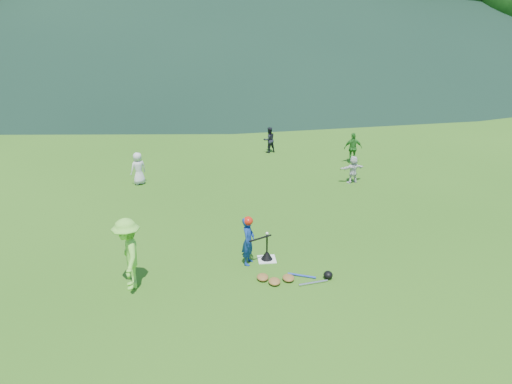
{
  "coord_description": "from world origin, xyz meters",
  "views": [
    {
      "loc": [
        -1.52,
        -11.16,
        6.14
      ],
      "look_at": [
        0.0,
        2.5,
        0.9
      ],
      "focal_mm": 35.0,
      "sensor_mm": 36.0,
      "label": 1
    }
  ],
  "objects_px": {
    "adult_coach": "(128,254)",
    "fielder_d": "(353,169)",
    "fielder_c": "(353,148)",
    "batter_child": "(248,241)",
    "batting_tee": "(267,255)",
    "equipment_pile": "(289,278)",
    "fielder_b": "(269,140)",
    "home_plate": "(267,259)",
    "fielder_a": "(138,168)"
  },
  "relations": [
    {
      "from": "adult_coach",
      "to": "fielder_d",
      "type": "bearing_deg",
      "value": 121.83
    },
    {
      "from": "adult_coach",
      "to": "fielder_c",
      "type": "xyz_separation_m",
      "value": [
        7.81,
        8.67,
        -0.22
      ]
    },
    {
      "from": "batter_child",
      "to": "batting_tee",
      "type": "distance_m",
      "value": 0.7
    },
    {
      "from": "fielder_d",
      "to": "equipment_pile",
      "type": "bearing_deg",
      "value": 48.65
    },
    {
      "from": "batter_child",
      "to": "adult_coach",
      "type": "height_order",
      "value": "adult_coach"
    },
    {
      "from": "equipment_pile",
      "to": "fielder_d",
      "type": "bearing_deg",
      "value": 61.86
    },
    {
      "from": "fielder_b",
      "to": "batting_tee",
      "type": "xyz_separation_m",
      "value": [
        -1.36,
        -9.64,
        -0.43
      ]
    },
    {
      "from": "home_plate",
      "to": "batter_child",
      "type": "bearing_deg",
      "value": -164.78
    },
    {
      "from": "batter_child",
      "to": "fielder_c",
      "type": "distance_m",
      "value": 9.33
    },
    {
      "from": "home_plate",
      "to": "fielder_d",
      "type": "relative_size",
      "value": 0.45
    },
    {
      "from": "adult_coach",
      "to": "fielder_a",
      "type": "distance_m",
      "value": 7.09
    },
    {
      "from": "fielder_a",
      "to": "equipment_pile",
      "type": "bearing_deg",
      "value": 86.88
    },
    {
      "from": "batter_child",
      "to": "fielder_c",
      "type": "bearing_deg",
      "value": -9.73
    },
    {
      "from": "adult_coach",
      "to": "home_plate",
      "type": "bearing_deg",
      "value": 96.02
    },
    {
      "from": "home_plate",
      "to": "equipment_pile",
      "type": "distance_m",
      "value": 1.14
    },
    {
      "from": "batting_tee",
      "to": "equipment_pile",
      "type": "relative_size",
      "value": 0.38
    },
    {
      "from": "fielder_a",
      "to": "fielder_b",
      "type": "xyz_separation_m",
      "value": [
        5.2,
        3.5,
        -0.03
      ]
    },
    {
      "from": "fielder_d",
      "to": "equipment_pile",
      "type": "xyz_separation_m",
      "value": [
        -3.47,
        -6.49,
        -0.44
      ]
    },
    {
      "from": "batter_child",
      "to": "fielder_a",
      "type": "distance_m",
      "value": 7.1
    },
    {
      "from": "batter_child",
      "to": "fielder_c",
      "type": "height_order",
      "value": "fielder_c"
    },
    {
      "from": "equipment_pile",
      "to": "batting_tee",
      "type": "bearing_deg",
      "value": 109.32
    },
    {
      "from": "batting_tee",
      "to": "equipment_pile",
      "type": "xyz_separation_m",
      "value": [
        0.38,
        -1.07,
        -0.06
      ]
    },
    {
      "from": "fielder_c",
      "to": "equipment_pile",
      "type": "height_order",
      "value": "fielder_c"
    },
    {
      "from": "fielder_a",
      "to": "fielder_b",
      "type": "height_order",
      "value": "fielder_a"
    },
    {
      "from": "batter_child",
      "to": "adult_coach",
      "type": "xyz_separation_m",
      "value": [
        -2.79,
        -0.8,
        0.22
      ]
    },
    {
      "from": "adult_coach",
      "to": "fielder_b",
      "type": "relative_size",
      "value": 1.52
    },
    {
      "from": "fielder_c",
      "to": "fielder_d",
      "type": "relative_size",
      "value": 1.24
    },
    {
      "from": "fielder_c",
      "to": "batter_child",
      "type": "bearing_deg",
      "value": 60.65
    },
    {
      "from": "fielder_d",
      "to": "batting_tee",
      "type": "distance_m",
      "value": 6.66
    },
    {
      "from": "batter_child",
      "to": "batting_tee",
      "type": "height_order",
      "value": "batter_child"
    },
    {
      "from": "fielder_a",
      "to": "fielder_c",
      "type": "xyz_separation_m",
      "value": [
        8.36,
        1.6,
        0.04
      ]
    },
    {
      "from": "home_plate",
      "to": "fielder_d",
      "type": "distance_m",
      "value": 6.66
    },
    {
      "from": "adult_coach",
      "to": "fielder_a",
      "type": "xyz_separation_m",
      "value": [
        -0.55,
        7.07,
        -0.26
      ]
    },
    {
      "from": "fielder_d",
      "to": "batting_tee",
      "type": "relative_size",
      "value": 1.48
    },
    {
      "from": "fielder_c",
      "to": "fielder_d",
      "type": "height_order",
      "value": "fielder_c"
    },
    {
      "from": "batter_child",
      "to": "fielder_b",
      "type": "xyz_separation_m",
      "value": [
        1.85,
        9.77,
        -0.06
      ]
    },
    {
      "from": "fielder_b",
      "to": "fielder_d",
      "type": "relative_size",
      "value": 1.11
    },
    {
      "from": "fielder_b",
      "to": "fielder_a",
      "type": "bearing_deg",
      "value": 14.0
    },
    {
      "from": "fielder_c",
      "to": "fielder_b",
      "type": "bearing_deg",
      "value": -27.79
    },
    {
      "from": "fielder_a",
      "to": "fielder_c",
      "type": "bearing_deg",
      "value": 157.45
    },
    {
      "from": "equipment_pile",
      "to": "fielder_c",
      "type": "bearing_deg",
      "value": 64.74
    },
    {
      "from": "home_plate",
      "to": "fielder_d",
      "type": "xyz_separation_m",
      "value": [
        3.85,
        5.42,
        0.49
      ]
    },
    {
      "from": "equipment_pile",
      "to": "batter_child",
      "type": "bearing_deg",
      "value": 132.51
    },
    {
      "from": "batter_child",
      "to": "fielder_d",
      "type": "bearing_deg",
      "value": -15.17
    },
    {
      "from": "fielder_a",
      "to": "fielder_b",
      "type": "relative_size",
      "value": 1.05
    },
    {
      "from": "adult_coach",
      "to": "fielder_d",
      "type": "distance_m",
      "value": 9.55
    },
    {
      "from": "fielder_d",
      "to": "batting_tee",
      "type": "bearing_deg",
      "value": 41.41
    },
    {
      "from": "batting_tee",
      "to": "equipment_pile",
      "type": "bearing_deg",
      "value": -70.68
    },
    {
      "from": "fielder_a",
      "to": "batting_tee",
      "type": "xyz_separation_m",
      "value": [
        3.83,
        -6.13,
        -0.46
      ]
    },
    {
      "from": "batting_tee",
      "to": "fielder_a",
      "type": "bearing_deg",
      "value": 121.99
    }
  ]
}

